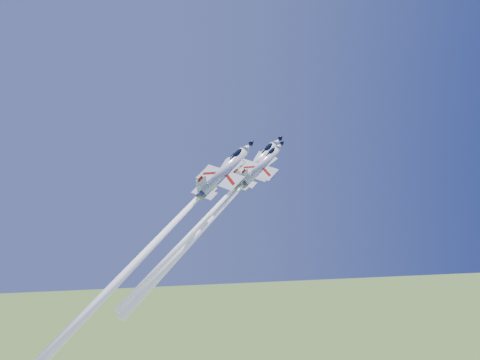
{
  "coord_description": "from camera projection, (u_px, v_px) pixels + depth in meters",
  "views": [
    {
      "loc": [
        -18.38,
        -114.22,
        115.08
      ],
      "look_at": [
        0.0,
        0.0,
        106.2
      ],
      "focal_mm": 40.0,
      "sensor_mm": 36.0,
      "label": 1
    }
  ],
  "objects": [
    {
      "name": "jet_slot",
      "position": [
        149.0,
        250.0,
        100.64
      ],
      "size": [
        42.21,
        30.99,
        47.86
      ],
      "rotation": [
        0.7,
        0.19,
        -0.92
      ],
      "color": "white"
    },
    {
      "name": "jet_left",
      "position": [
        157.0,
        239.0,
        111.36
      ],
      "size": [
        39.5,
        29.11,
        45.02
      ],
      "rotation": [
        0.7,
        0.19,
        -0.92
      ],
      "color": "white"
    },
    {
      "name": "jet_right",
      "position": [
        215.0,
        216.0,
        106.54
      ],
      "size": [
        31.2,
        22.71,
        34.98
      ],
      "rotation": [
        0.7,
        0.19,
        -0.92
      ],
      "color": "white"
    },
    {
      "name": "jet_lead",
      "position": [
        213.0,
        211.0,
        114.14
      ],
      "size": [
        34.0,
        24.46,
        37.53
      ],
      "rotation": [
        0.7,
        0.19,
        -0.92
      ],
      "color": "white"
    }
  ]
}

